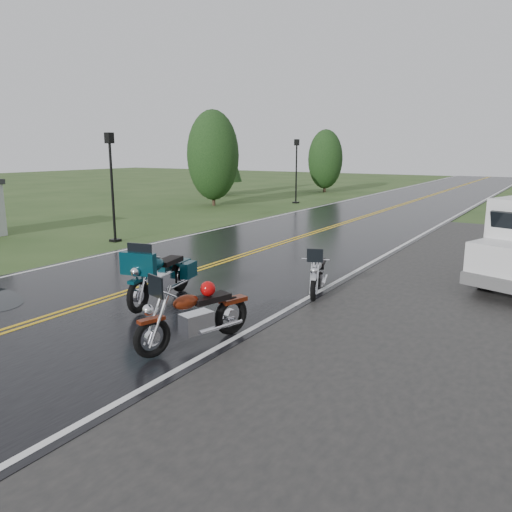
{
  "coord_description": "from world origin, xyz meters",
  "views": [
    {
      "loc": [
        8.57,
        -7.15,
        3.32
      ],
      "look_at": [
        2.8,
        2.0,
        1.0
      ],
      "focal_mm": 35.0,
      "sensor_mm": 36.0,
      "label": 1
    }
  ],
  "objects_px": {
    "lamp_post_near_left": "(112,188)",
    "lamp_post_far_left": "(296,171)",
    "van_white": "(489,244)",
    "motorcycle_silver": "(314,279)",
    "motorcycle_teal": "(137,282)",
    "motorcycle_red": "(151,322)"
  },
  "relations": [
    {
      "from": "lamp_post_near_left",
      "to": "lamp_post_far_left",
      "type": "xyz_separation_m",
      "value": [
        -0.59,
        15.32,
        0.01
      ]
    },
    {
      "from": "van_white",
      "to": "lamp_post_far_left",
      "type": "distance_m",
      "value": 19.98
    },
    {
      "from": "van_white",
      "to": "lamp_post_near_left",
      "type": "bearing_deg",
      "value": -160.41
    },
    {
      "from": "motorcycle_silver",
      "to": "lamp_post_near_left",
      "type": "height_order",
      "value": "lamp_post_near_left"
    },
    {
      "from": "motorcycle_silver",
      "to": "lamp_post_near_left",
      "type": "relative_size",
      "value": 0.49
    },
    {
      "from": "motorcycle_teal",
      "to": "motorcycle_silver",
      "type": "bearing_deg",
      "value": 32.57
    },
    {
      "from": "lamp_post_near_left",
      "to": "motorcycle_teal",
      "type": "bearing_deg",
      "value": -39.33
    },
    {
      "from": "van_white",
      "to": "motorcycle_red",
      "type": "bearing_deg",
      "value": -99.45
    },
    {
      "from": "motorcycle_teal",
      "to": "motorcycle_silver",
      "type": "height_order",
      "value": "motorcycle_teal"
    },
    {
      "from": "motorcycle_red",
      "to": "motorcycle_silver",
      "type": "distance_m",
      "value": 4.19
    },
    {
      "from": "motorcycle_silver",
      "to": "van_white",
      "type": "xyz_separation_m",
      "value": [
        3.02,
        3.17,
        0.55
      ]
    },
    {
      "from": "motorcycle_silver",
      "to": "lamp_post_far_left",
      "type": "distance_m",
      "value": 20.89
    },
    {
      "from": "van_white",
      "to": "lamp_post_near_left",
      "type": "height_order",
      "value": "lamp_post_near_left"
    },
    {
      "from": "motorcycle_silver",
      "to": "van_white",
      "type": "distance_m",
      "value": 4.41
    },
    {
      "from": "motorcycle_silver",
      "to": "lamp_post_far_left",
      "type": "height_order",
      "value": "lamp_post_far_left"
    },
    {
      "from": "motorcycle_silver",
      "to": "lamp_post_far_left",
      "type": "relative_size",
      "value": 0.49
    },
    {
      "from": "motorcycle_teal",
      "to": "lamp_post_far_left",
      "type": "height_order",
      "value": "lamp_post_far_left"
    },
    {
      "from": "motorcycle_silver",
      "to": "lamp_post_near_left",
      "type": "xyz_separation_m",
      "value": [
        -9.45,
        2.95,
        1.4
      ]
    },
    {
      "from": "motorcycle_teal",
      "to": "lamp_post_near_left",
      "type": "bearing_deg",
      "value": 128.44
    },
    {
      "from": "motorcycle_red",
      "to": "van_white",
      "type": "distance_m",
      "value": 8.25
    },
    {
      "from": "motorcycle_red",
      "to": "van_white",
      "type": "relative_size",
      "value": 0.39
    },
    {
      "from": "motorcycle_red",
      "to": "lamp_post_far_left",
      "type": "height_order",
      "value": "lamp_post_far_left"
    }
  ]
}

